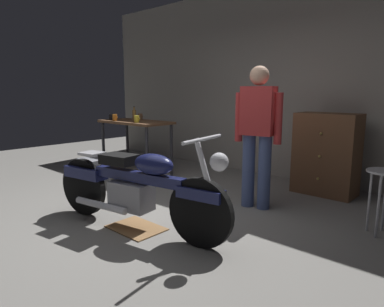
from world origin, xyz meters
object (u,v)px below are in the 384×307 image
shop_stool (383,185)px  storage_bin (93,169)px  person_standing (258,131)px  wooden_dresser (326,154)px  mug_black_matte (112,117)px  mug_brown_stoneware (140,116)px  mug_yellow_tall (137,119)px  motorcycle (136,186)px  mug_orange_travel (115,118)px  bottle (134,115)px

shop_stool → storage_bin: size_ratio=1.45×
storage_bin → person_standing: bearing=12.9°
wooden_dresser → mug_black_matte: (-3.34, -1.11, 0.40)m
mug_brown_stoneware → mug_yellow_tall: bearing=-44.1°
mug_yellow_tall → motorcycle: bearing=-39.3°
wooden_dresser → mug_yellow_tall: size_ratio=9.77×
shop_stool → storage_bin: 4.03m
motorcycle → mug_brown_stoneware: bearing=130.2°
mug_brown_stoneware → person_standing: bearing=-8.5°
mug_orange_travel → wooden_dresser: bearing=21.0°
mug_yellow_tall → mug_brown_stoneware: (-0.45, 0.44, -0.00)m
storage_bin → mug_brown_stoneware: mug_brown_stoneware is taller
wooden_dresser → mug_yellow_tall: bearing=-155.6°
storage_bin → bottle: bottle is taller
motorcycle → mug_orange_travel: (-2.20, 1.32, 0.51)m
person_standing → bottle: person_standing is taller
shop_stool → wooden_dresser: size_ratio=0.58×
motorcycle → mug_black_matte: 2.84m
wooden_dresser → storage_bin: bearing=-150.2°
shop_stool → mug_black_matte: (-4.28, -0.11, 0.45)m
motorcycle → person_standing: size_ratio=1.30×
shop_stool → mug_black_matte: size_ratio=5.17×
mug_orange_travel → shop_stool: bearing=2.8°
motorcycle → bottle: 2.55m
shop_stool → mug_black_matte: mug_black_matte is taller
person_standing → shop_stool: 1.40m
shop_stool → bottle: 3.85m
mug_brown_stoneware → bottle: size_ratio=0.49×
person_standing → mug_black_matte: size_ratio=13.50×
storage_bin → shop_stool: bearing=10.4°
bottle → person_standing: bearing=-3.4°
motorcycle → bottle: bottle is taller
mug_brown_stoneware → wooden_dresser: bearing=13.6°
mug_black_matte → mug_yellow_tall: 0.77m
mug_yellow_tall → bottle: bottle is taller
motorcycle → mug_brown_stoneware: 2.81m
mug_black_matte → bottle: bearing=16.4°
person_standing → bottle: bearing=-14.4°
bottle → mug_brown_stoneware: bearing=120.6°
motorcycle → mug_yellow_tall: bearing=131.3°
person_standing → mug_yellow_tall: person_standing is taller
wooden_dresser → storage_bin: 3.48m
shop_stool → bottle: bottle is taller
mug_yellow_tall → mug_orange_travel: bearing=-176.8°
shop_stool → mug_orange_travel: bearing=-177.2°
motorcycle → wooden_dresser: wooden_dresser is taller
mug_orange_travel → storage_bin: bearing=-78.2°
storage_bin → bottle: bearing=80.2°
shop_stool → bottle: bearing=179.6°
mug_orange_travel → motorcycle: bearing=-31.0°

